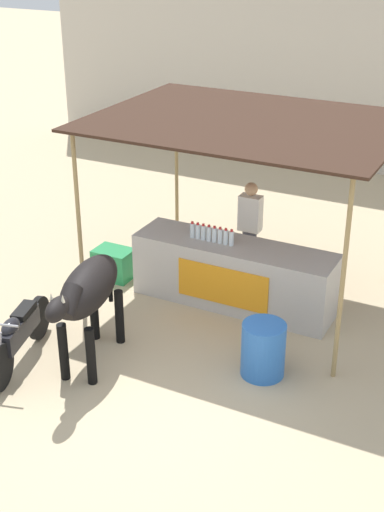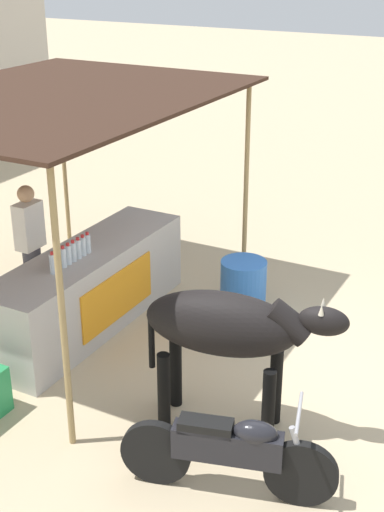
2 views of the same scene
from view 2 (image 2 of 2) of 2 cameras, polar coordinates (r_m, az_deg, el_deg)
name	(u,v)px [view 2 (image 2 of 2)]	position (r m, az deg, el deg)	size (l,w,h in m)	color
ground_plane	(261,372)	(7.73, 5.51, -9.19)	(60.00, 60.00, 0.00)	tan
stall_counter	(89,288)	(8.44, -8.23, -2.57)	(3.00, 0.82, 0.96)	#B2ADA8
stall_awning	(54,105)	(7.93, -10.95, 11.81)	(4.20, 3.20, 2.71)	#382319
water_bottle_row	(71,253)	(7.91, -9.67, 0.24)	(0.70, 0.07, 0.25)	silver
vendor_behind_counter	(31,250)	(8.66, -12.74, 0.48)	(0.34, 0.22, 1.65)	#383842
water_barrel	(243,288)	(8.65, 4.11, -2.60)	(0.55, 0.55, 0.72)	blue
cow	(228,329)	(6.39, 2.91, -5.87)	(0.79, 1.85, 1.44)	black
motorcycle_parked	(230,451)	(5.97, 3.05, -15.28)	(0.70, 1.76, 0.90)	black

